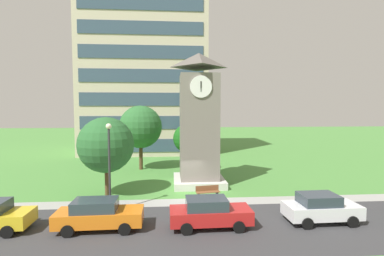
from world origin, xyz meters
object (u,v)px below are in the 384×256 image
Objects in this scene: street_lamp at (109,157)px; parked_car_orange at (99,214)px; park_bench at (208,191)px; parked_car_red at (209,212)px; clock_tower at (199,126)px; tree_near_tower at (188,138)px; tree_by_building at (106,145)px; parked_car_white at (321,208)px; tree_streetside at (141,127)px.

parked_car_orange is (-0.05, -2.68, -2.72)m from street_lamp.
parked_car_orange reaches higher than park_bench.
street_lamp reaches higher than parked_car_red.
clock_tower is 11.86m from parked_car_orange.
tree_by_building reaches higher than tree_near_tower.
parked_car_white is (6.36, -8.88, -4.32)m from clock_tower.
clock_tower is 1.63× the size of tree_streetside.
parked_car_white is (13.77, -6.22, -3.07)m from tree_by_building.
tree_streetside is 16.07m from parked_car_orange.
street_lamp is at bearing -159.60° from park_bench.
tree_streetside is at bearing 128.05° from parked_car_white.
tree_by_building is 15.42m from parked_car_white.
tree_streetside is at bearing 120.24° from park_bench.
parked_car_white reaches higher than park_bench.
park_bench is at bearing -59.76° from tree_streetside.
clock_tower reaches higher than park_bench.
tree_by_building is at bearing 155.69° from parked_car_white.
clock_tower is at bearing 44.50° from street_lamp.
park_bench is 0.26× the size of tree_streetside.
tree_by_building is (-1.64, -9.28, -0.77)m from tree_streetside.
clock_tower is at bearing 54.26° from parked_car_orange.
tree_streetside is 20.05m from parked_car_white.
parked_car_orange is 1.03× the size of parked_car_red.
parked_car_orange is at bearing -112.41° from tree_near_tower.
parked_car_red and parked_car_white have the same top height.
parked_car_orange is at bearing 178.41° from parked_car_red.
clock_tower reaches higher than street_lamp.
tree_by_building is at bearing 171.62° from park_bench.
parked_car_orange is 6.16m from parked_car_red.
tree_near_tower is at bearing 96.43° from park_bench.
clock_tower is 10.11m from parked_car_red.
tree_near_tower is at bearing 48.74° from tree_by_building.
clock_tower is at bearing 19.74° from tree_by_building.
park_bench is 12.78m from tree_streetside.
tree_near_tower reaches higher than parked_car_orange.
clock_tower reaches higher than parked_car_orange.
tree_by_building reaches higher than parked_car_red.
parked_car_white is at bearing -63.06° from tree_near_tower.
park_bench is 0.43× the size of parked_car_white.
park_bench is 0.32× the size of street_lamp.
tree_near_tower is 1.11× the size of parked_car_red.
park_bench is at bearing 140.01° from parked_car_white.
parked_car_orange is (-6.75, -5.17, 0.40)m from park_bench.
parked_car_orange is (-0.68, -15.58, -3.84)m from tree_streetside.
parked_car_red is 1.06× the size of parked_car_white.
parked_car_red is at bearing -96.36° from park_bench.
tree_near_tower is (5.08, -1.62, -1.14)m from tree_streetside.
tree_by_building is at bearing -160.26° from clock_tower.
parked_car_orange is (-5.76, -13.97, -2.70)m from tree_near_tower.
street_lamp is 3.78m from tree_by_building.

